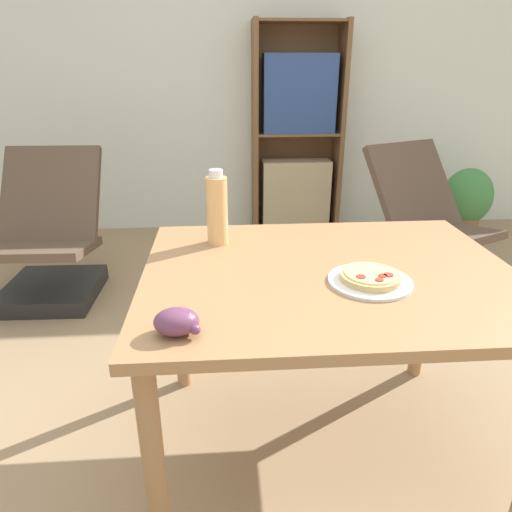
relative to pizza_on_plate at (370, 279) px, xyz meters
name	(u,v)px	position (x,y,z in m)	size (l,w,h in m)	color
ground_plane	(285,444)	(-0.23, 0.11, -0.76)	(14.00, 14.00, 0.00)	#9E7F5B
wall_back	(247,72)	(-0.23, 2.74, 0.54)	(8.00, 0.05, 2.60)	silver
dining_table	(328,295)	(-0.10, 0.10, -0.11)	(1.20, 0.93, 0.74)	#A37549
pizza_on_plate	(370,279)	(0.00, 0.00, 0.00)	(0.25, 0.25, 0.04)	white
grape_bunch	(177,322)	(-0.56, -0.24, 0.02)	(0.12, 0.09, 0.07)	#6B3856
drink_bottle	(217,210)	(-0.46, 0.37, 0.12)	(0.08, 0.08, 0.27)	#EFB270
lounge_chair_near	(49,252)	(-1.52, 1.46, -0.47)	(0.61, 0.77, 0.88)	black
lounge_chair_far	(426,241)	(0.88, 1.48, -0.47)	(0.82, 0.93, 0.88)	black
bookshelf	(297,142)	(0.17, 2.56, 0.01)	(0.73, 0.30, 1.67)	brown
potted_plant_floor	(466,201)	(1.55, 2.28, -0.44)	(0.41, 0.35, 0.59)	#8E5B42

